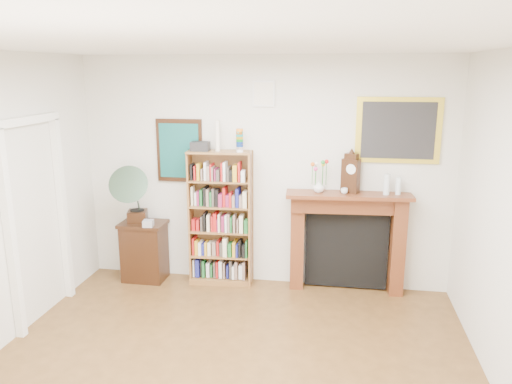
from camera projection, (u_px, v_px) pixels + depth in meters
room at (213, 240)px, 3.67m from camera, size 4.51×5.01×2.81m
door_casing at (37, 204)px, 5.21m from camera, size 0.08×1.02×2.17m
teal_poster at (179, 151)px, 6.16m from camera, size 0.58×0.04×0.78m
small_picture at (264, 94)px, 5.82m from camera, size 0.26×0.04×0.30m
gilt_painting at (398, 130)px, 5.67m from camera, size 0.95×0.04×0.75m
bookshelf at (220, 211)px, 6.11m from camera, size 0.79×0.32×1.93m
side_cabinet at (145, 251)px, 6.34m from camera, size 0.56×0.41×0.76m
fireplace at (347, 233)px, 5.96m from camera, size 1.47×0.44×1.23m
gramophone at (132, 191)px, 6.07m from camera, size 0.59×0.67×0.76m
cd_stack at (148, 223)px, 6.07m from camera, size 0.13×0.13×0.08m
mantel_clock at (351, 174)px, 5.77m from camera, size 0.23×0.18×0.46m
flower_vase at (319, 186)px, 5.82m from camera, size 0.16×0.16×0.14m
teacup at (344, 191)px, 5.75m from camera, size 0.11×0.11×0.07m
bottle_left at (387, 184)px, 5.70m from camera, size 0.07×0.07×0.24m
bottle_right at (398, 186)px, 5.71m from camera, size 0.06×0.06×0.20m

